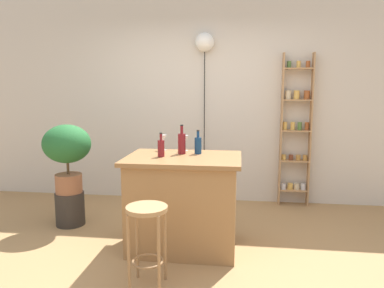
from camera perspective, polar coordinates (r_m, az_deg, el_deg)
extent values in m
plane|color=#A37A4C|center=(3.56, -2.04, -17.55)|extent=(12.00, 12.00, 0.00)
cube|color=beige|center=(5.13, 1.49, 6.78)|extent=(6.40, 0.10, 2.80)
cube|color=#9E7042|center=(3.67, -1.30, -9.32)|extent=(1.02, 0.74, 0.88)
cube|color=olive|center=(3.55, -1.32, -2.27)|extent=(1.11, 0.80, 0.04)
cylinder|color=#997047|center=(2.97, -9.80, -16.58)|extent=(0.02, 0.02, 0.63)
cylinder|color=#997047|center=(2.91, -5.17, -17.01)|extent=(0.02, 0.02, 0.63)
cylinder|color=#997047|center=(3.17, -8.51, -14.81)|extent=(0.02, 0.02, 0.63)
cylinder|color=#997047|center=(3.12, -4.20, -15.16)|extent=(0.02, 0.02, 0.63)
torus|color=#997047|center=(3.08, -6.89, -17.60)|extent=(0.25, 0.25, 0.02)
cylinder|color=#A87F51|center=(2.92, -7.04, -9.92)|extent=(0.33, 0.33, 0.03)
cube|color=tan|center=(5.02, 13.66, 2.04)|extent=(0.02, 0.13, 2.02)
cube|color=tan|center=(5.08, 17.89, 1.93)|extent=(0.02, 0.13, 2.02)
cube|color=tan|center=(5.20, 15.42, -6.89)|extent=(0.36, 0.13, 0.02)
cylinder|color=silver|center=(5.16, 13.98, -6.36)|extent=(0.07, 0.07, 0.09)
cylinder|color=gold|center=(5.18, 14.99, -6.35)|extent=(0.07, 0.07, 0.09)
cylinder|color=beige|center=(5.19, 15.94, -6.35)|extent=(0.07, 0.07, 0.09)
cylinder|color=silver|center=(5.21, 16.90, -6.34)|extent=(0.07, 0.07, 0.09)
cube|color=tan|center=(5.11, 15.60, -2.52)|extent=(0.36, 0.13, 0.02)
cylinder|color=gold|center=(5.09, 14.05, -1.99)|extent=(0.06, 0.06, 0.07)
cylinder|color=brown|center=(5.10, 15.10, -2.00)|extent=(0.06, 0.06, 0.07)
cylinder|color=#AD7A38|center=(5.11, 16.15, -2.03)|extent=(0.06, 0.06, 0.07)
cylinder|color=#AD7A38|center=(5.12, 17.15, -2.06)|extent=(0.06, 0.06, 0.07)
cube|color=tan|center=(5.05, 15.79, 1.99)|extent=(0.36, 0.13, 0.02)
cylinder|color=gold|center=(5.03, 14.22, 2.73)|extent=(0.06, 0.06, 0.11)
cylinder|color=gold|center=(5.04, 15.37, 2.70)|extent=(0.06, 0.06, 0.11)
cylinder|color=#4C7033|center=(5.05, 16.37, 2.67)|extent=(0.06, 0.06, 0.11)
cylinder|color=#994C23|center=(5.07, 17.40, 2.65)|extent=(0.06, 0.06, 0.11)
cube|color=tan|center=(5.02, 15.98, 6.58)|extent=(0.36, 0.13, 0.02)
cylinder|color=beige|center=(5.00, 14.69, 7.38)|extent=(0.07, 0.07, 0.11)
cylinder|color=gold|center=(5.01, 15.93, 7.34)|extent=(0.07, 0.07, 0.11)
cylinder|color=#994C23|center=(5.03, 17.40, 7.28)|extent=(0.07, 0.07, 0.11)
cube|color=tan|center=(5.02, 16.18, 11.19)|extent=(0.36, 0.13, 0.02)
cylinder|color=#4C7033|center=(5.02, 14.84, 11.85)|extent=(0.05, 0.05, 0.09)
cylinder|color=gold|center=(5.02, 16.22, 11.79)|extent=(0.05, 0.05, 0.09)
cylinder|color=#994C23|center=(5.04, 17.56, 11.72)|extent=(0.05, 0.05, 0.09)
cylinder|color=#2D2823|center=(4.54, -18.40, -9.48)|extent=(0.33, 0.33, 0.38)
cylinder|color=#935B3D|center=(4.46, -18.58, -5.81)|extent=(0.30, 0.30, 0.22)
cylinder|color=brown|center=(4.41, -18.70, -3.44)|extent=(0.03, 0.03, 0.16)
ellipsoid|color=#23602D|center=(4.37, -18.88, 0.03)|extent=(0.55, 0.49, 0.44)
cylinder|color=navy|center=(3.68, 0.94, -0.26)|extent=(0.07, 0.07, 0.16)
cylinder|color=navy|center=(3.66, 0.95, 1.50)|extent=(0.03, 0.03, 0.06)
cylinder|color=black|center=(3.66, 0.95, 2.09)|extent=(0.03, 0.03, 0.01)
cylinder|color=maroon|center=(3.68, -1.60, 0.03)|extent=(0.08, 0.08, 0.20)
cylinder|color=maroon|center=(3.66, -1.61, 2.22)|extent=(0.03, 0.03, 0.08)
cylinder|color=black|center=(3.65, -1.61, 2.93)|extent=(0.03, 0.03, 0.01)
cylinder|color=maroon|center=(3.54, -4.83, -0.70)|extent=(0.07, 0.07, 0.16)
cylinder|color=maroon|center=(3.52, -4.85, 1.08)|extent=(0.03, 0.03, 0.06)
cylinder|color=black|center=(3.52, -4.86, 1.68)|extent=(0.03, 0.03, 0.01)
cylinder|color=silver|center=(3.87, -1.07, -1.03)|extent=(0.06, 0.06, 0.00)
cylinder|color=silver|center=(3.86, -1.07, -0.46)|extent=(0.01, 0.01, 0.07)
cone|color=silver|center=(3.85, -1.08, 0.72)|extent=(0.07, 0.07, 0.08)
cylinder|color=silver|center=(3.92, -4.46, -0.93)|extent=(0.06, 0.06, 0.00)
cylinder|color=silver|center=(3.91, -4.47, -0.36)|extent=(0.01, 0.01, 0.07)
cone|color=silver|center=(3.90, -4.49, 0.80)|extent=(0.07, 0.07, 0.08)
cylinder|color=black|center=(5.03, 1.92, 3.16)|extent=(0.01, 0.01, 2.17)
sphere|color=white|center=(5.04, 1.98, 15.54)|extent=(0.25, 0.25, 0.25)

